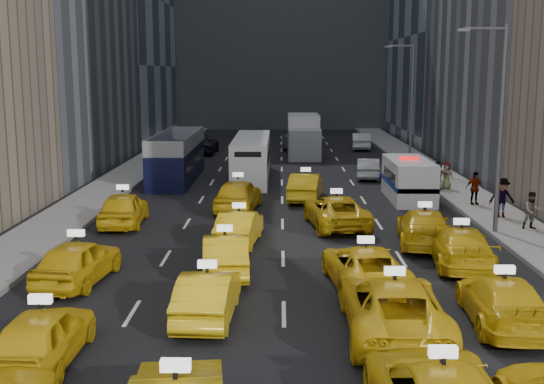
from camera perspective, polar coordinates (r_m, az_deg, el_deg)
The scene contains 35 objects.
ground at distance 18.56m, azimuth 1.03°, elevation -12.29°, with size 160.00×160.00×0.00m, color black.
sidewalk_west at distance 43.98m, azimuth -12.98°, elevation 0.69°, with size 3.00×90.00×0.15m, color gray.
sidewalk_east at distance 44.04m, azimuth 14.63°, elevation 0.63°, with size 3.00×90.00×0.15m, color gray.
curb_west at distance 43.66m, azimuth -11.13°, elevation 0.71°, with size 0.15×90.00×0.18m, color slate.
curb_east at distance 43.71m, azimuth 12.79°, elevation 0.66°, with size 0.15×90.00×0.18m, color slate.
streetlight_near at distance 30.68m, azimuth 18.42°, elevation 5.57°, with size 2.15×0.22×9.00m.
streetlight_far at distance 50.08m, azimuth 11.49°, elevation 7.44°, with size 2.15×0.22×9.00m.
taxi_4 at distance 17.84m, azimuth -18.64°, elevation -11.32°, with size 1.69×4.21×1.43m, color gold.
taxi_5 at distance 19.92m, azimuth -5.40°, elevation -8.58°, with size 1.49×4.28×1.41m, color gold.
taxi_6 at distance 18.96m, azimuth 10.13°, elevation -9.43°, with size 2.61×5.65×1.57m, color gold.
taxi_7 at distance 20.43m, azimuth 18.74°, elevation -8.63°, with size 1.96×4.82×1.40m, color gold.
taxi_8 at distance 23.92m, azimuth -15.96°, elevation -5.60°, with size 1.79×4.45×1.52m, color gold.
taxi_9 at distance 24.09m, azimuth -3.95°, elevation -5.21°, with size 1.52×4.37×1.44m, color gold.
taxi_10 at distance 22.83m, azimuth 7.80°, elevation -6.20°, with size 2.31×5.02×1.39m, color gold.
taxi_11 at distance 25.93m, azimuth 15.47°, elevation -4.43°, with size 2.04×5.01×1.45m, color gold.
taxi_12 at distance 32.26m, azimuth -12.32°, elevation -1.36°, with size 1.86×4.63×1.58m, color gold.
taxi_13 at distance 28.24m, azimuth -2.76°, elevation -2.95°, with size 1.48×4.23×1.40m, color gold.
taxi_14 at distance 31.34m, azimuth 5.39°, elevation -1.62°, with size 2.41×5.23×1.45m, color gold.
taxi_15 at distance 28.68m, azimuth 12.61°, elevation -2.90°, with size 2.07×5.10×1.48m, color gold.
taxi_16 at distance 34.81m, azimuth -2.85°, elevation -0.24°, with size 1.95×4.86×1.66m, color gold.
taxi_17 at distance 37.64m, azimuth 2.83°, elevation 0.43°, with size 1.60×4.58×1.51m, color gold.
nypd_van at distance 38.41m, azimuth 11.35°, elevation 0.96°, with size 2.47×5.74×2.42m.
double_decker at distance 44.91m, azimuth -7.96°, elevation 2.89°, with size 3.38×10.65×3.04m.
city_bus at distance 45.07m, azimuth -1.71°, elevation 2.83°, with size 3.02×10.87×2.77m.
box_truck at distance 57.09m, azimuth 2.66°, elevation 4.70°, with size 2.72×7.59×3.45m.
misc_car_0 at distance 45.80m, azimuth 8.06°, elevation 1.98°, with size 1.43×4.09×1.35m, color #9C9FA3.
misc_car_1 at distance 59.41m, azimuth -5.97°, elevation 4.00°, with size 2.68×5.80×1.61m, color black.
misc_car_2 at distance 62.93m, azimuth 2.05°, elevation 4.40°, with size 2.31×5.68×1.65m, color slate.
misc_car_3 at distance 63.52m, azimuth -1.90°, elevation 4.41°, with size 1.82×4.52×1.54m, color black.
misc_car_4 at distance 62.73m, azimuth 7.47°, elevation 4.24°, with size 1.60×4.59×1.51m, color #A4A7AC.
pedestrian_1 at distance 32.23m, azimuth 20.93°, elevation -1.46°, with size 0.81×0.44×1.66m, color gray.
pedestrian_2 at distance 34.32m, azimuth 18.69°, elevation -0.46°, with size 1.23×0.51×1.90m, color gray.
pedestrian_3 at distance 37.16m, azimuth 16.58°, elevation 0.30°, with size 1.02×0.46×1.73m, color gray.
pedestrian_4 at distance 41.71m, azimuth 14.39°, elevation 1.33°, with size 0.77×0.42×1.58m, color gray.
pedestrian_5 at distance 41.40m, azimuth 13.70°, elevation 1.35°, with size 1.53×0.44×1.65m, color gray.
Camera 1 is at (-0.12, -17.16, 7.07)m, focal length 45.00 mm.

